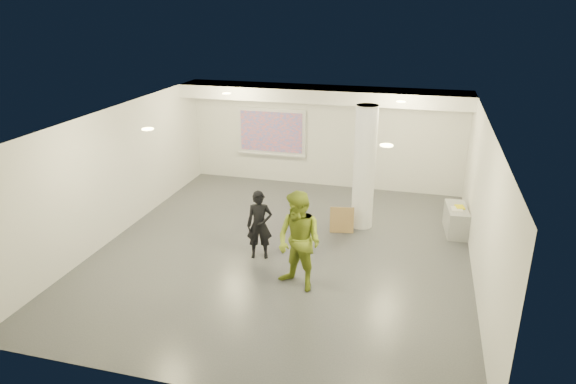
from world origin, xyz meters
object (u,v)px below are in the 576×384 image
(woman, at_px, (260,225))
(credenza, at_px, (456,220))
(column, at_px, (364,168))
(man, at_px, (299,242))
(projection_screen, at_px, (271,132))

(woman, bearing_deg, credenza, 15.42)
(woman, bearing_deg, column, 34.20)
(column, relative_size, man, 1.53)
(projection_screen, bearing_deg, column, -40.56)
(credenza, xyz_separation_m, man, (-3.02, -3.42, 0.66))
(column, bearing_deg, projection_screen, 139.44)
(projection_screen, bearing_deg, man, -68.57)
(column, height_order, projection_screen, column)
(woman, height_order, man, man)
(column, relative_size, projection_screen, 1.43)
(credenza, relative_size, man, 0.56)
(column, bearing_deg, woman, -130.92)
(credenza, bearing_deg, woman, -155.07)
(column, relative_size, woman, 2.00)
(column, xyz_separation_m, woman, (-1.91, -2.21, -0.75))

